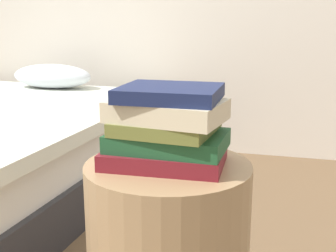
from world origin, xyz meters
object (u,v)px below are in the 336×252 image
Objects in this scene: book_cream at (165,110)px; book_navy at (170,93)px; book_maroon at (165,156)px; book_olive at (166,125)px; book_forest at (169,140)px.

book_navy is (0.01, 0.01, 0.04)m from book_cream.
book_navy is (0.01, -0.00, 0.16)m from book_maroon.
book_olive is 0.04m from book_cream.
book_olive is 0.08m from book_navy.
book_cream is 1.13× the size of book_navy.
book_cream reaches higher than book_forest.
book_forest is 0.12m from book_navy.
book_olive is at bearing 106.32° from book_cream.
book_maroon is 0.12m from book_cream.
book_forest is 1.20× the size of book_navy.
book_navy reaches higher than book_maroon.
book_olive is at bearing 166.08° from book_forest.
book_maroon is at bearing -112.86° from book_olive.
book_maroon is 0.16m from book_navy.
book_maroon is at bearing -160.50° from book_forest.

